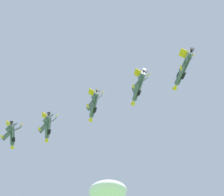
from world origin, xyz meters
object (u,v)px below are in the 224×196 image
at_px(fighter_jet_left_wing, 48,127).
at_px(fighter_jet_left_outer, 138,87).
at_px(fighter_jet_right_outer, 183,70).
at_px(fighter_jet_right_wing, 94,105).
at_px(fighter_jet_lead, 12,135).

bearing_deg(fighter_jet_left_wing, fighter_jet_left_outer, -40.81).
bearing_deg(fighter_jet_right_outer, fighter_jet_right_wing, 135.67).
bearing_deg(fighter_jet_lead, fighter_jet_right_wing, -37.74).
distance_m(fighter_jet_lead, fighter_jet_left_wing, 17.03).
height_order(fighter_jet_right_wing, fighter_jet_right_outer, fighter_jet_right_wing).
bearing_deg(fighter_jet_right_wing, fighter_jet_right_outer, -44.33).
bearing_deg(fighter_jet_left_wing, fighter_jet_right_outer, -42.97).
bearing_deg(fighter_jet_left_wing, fighter_jet_right_wing, -40.71).
height_order(fighter_jet_lead, fighter_jet_right_wing, fighter_jet_right_wing).
bearing_deg(fighter_jet_lead, fighter_jet_left_outer, -38.77).
height_order(fighter_jet_right_wing, fighter_jet_left_outer, fighter_jet_right_wing).
height_order(fighter_jet_left_outer, fighter_jet_right_outer, fighter_jet_left_outer).
relative_size(fighter_jet_right_wing, fighter_jet_right_outer, 1.00).
relative_size(fighter_jet_lead, fighter_jet_right_wing, 1.00).
bearing_deg(fighter_jet_right_outer, fighter_jet_left_wing, 137.03).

